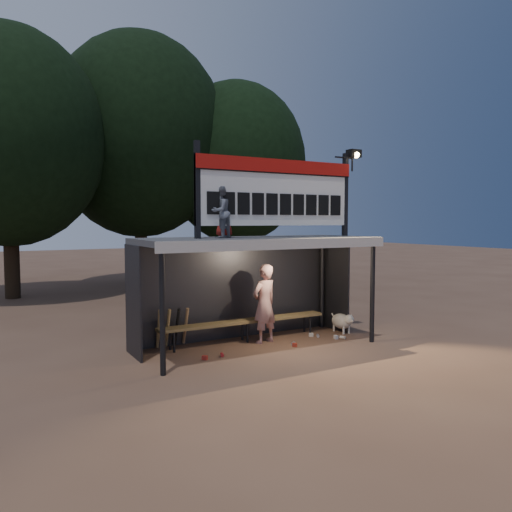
% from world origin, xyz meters
% --- Properties ---
extents(ground, '(80.00, 80.00, 0.00)m').
position_xyz_m(ground, '(0.00, 0.00, 0.00)').
color(ground, brown).
rests_on(ground, ground).
extents(player, '(0.71, 0.55, 1.72)m').
position_xyz_m(player, '(0.31, 0.23, 0.86)').
color(player, silver).
rests_on(player, ground).
extents(child_a, '(0.64, 0.60, 1.05)m').
position_xyz_m(child_a, '(-0.85, 0.01, 2.84)').
color(child_a, slate).
rests_on(child_a, dugout_shelter).
extents(child_b, '(0.54, 0.51, 0.93)m').
position_xyz_m(child_b, '(-0.52, 0.50, 2.79)').
color(child_b, maroon).
rests_on(child_b, dugout_shelter).
extents(dugout_shelter, '(5.10, 2.08, 2.32)m').
position_xyz_m(dugout_shelter, '(0.00, 0.24, 1.85)').
color(dugout_shelter, '#3E3F41').
rests_on(dugout_shelter, ground).
extents(scoreboard_assembly, '(4.10, 0.27, 1.99)m').
position_xyz_m(scoreboard_assembly, '(0.56, -0.01, 3.32)').
color(scoreboard_assembly, black).
rests_on(scoreboard_assembly, dugout_shelter).
extents(bench, '(4.00, 0.35, 0.48)m').
position_xyz_m(bench, '(0.00, 0.55, 0.43)').
color(bench, olive).
rests_on(bench, ground).
extents(tree_left, '(6.46, 6.46, 9.27)m').
position_xyz_m(tree_left, '(-4.00, 10.00, 5.51)').
color(tree_left, black).
rests_on(tree_left, ground).
extents(tree_mid, '(7.22, 7.22, 10.36)m').
position_xyz_m(tree_mid, '(1.00, 11.50, 6.17)').
color(tree_mid, '#302115').
rests_on(tree_mid, ground).
extents(tree_right, '(6.08, 6.08, 8.72)m').
position_xyz_m(tree_right, '(5.00, 10.50, 5.19)').
color(tree_right, black).
rests_on(tree_right, ground).
extents(dog, '(0.36, 0.81, 0.49)m').
position_xyz_m(dog, '(2.43, 0.14, 0.28)').
color(dog, beige).
rests_on(dog, ground).
extents(bats, '(0.67, 0.35, 0.84)m').
position_xyz_m(bats, '(-1.59, 0.82, 0.43)').
color(bats, '#A4804C').
rests_on(bats, ground).
extents(litter, '(3.51, 0.71, 0.08)m').
position_xyz_m(litter, '(0.77, -0.23, 0.04)').
color(litter, '#B4321E').
rests_on(litter, ground).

